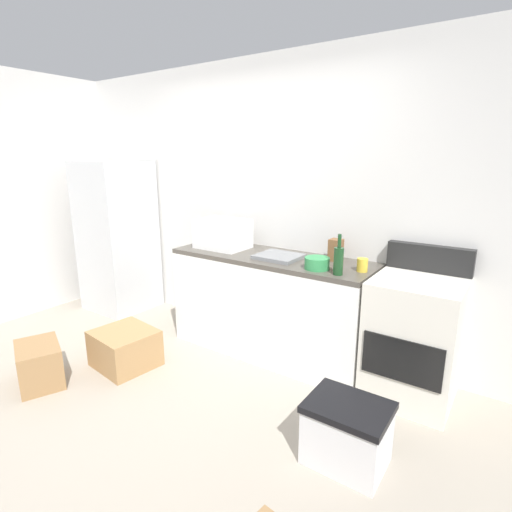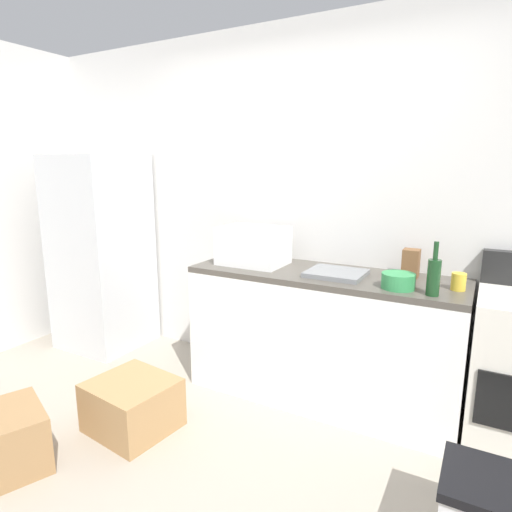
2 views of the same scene
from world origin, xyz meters
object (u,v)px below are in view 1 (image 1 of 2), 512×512
(knife_block, at_px, (336,250))
(mixing_bowl, at_px, (317,263))
(coffee_mug, at_px, (362,265))
(cardboard_box_large, at_px, (39,364))
(wine_bottle, at_px, (339,260))
(refrigerator, at_px, (118,237))
(cardboard_box_small, at_px, (125,348))
(storage_bin, at_px, (347,433))
(microwave, at_px, (223,234))
(stove_oven, at_px, (414,337))

(knife_block, bearing_deg, mixing_bowl, -92.92)
(coffee_mug, bearing_deg, cardboard_box_large, -144.27)
(wine_bottle, distance_m, mixing_bowl, 0.21)
(refrigerator, height_order, cardboard_box_large, refrigerator)
(cardboard_box_small, xyz_separation_m, storage_bin, (1.97, 0.02, 0.04))
(microwave, xyz_separation_m, mixing_bowl, (1.04, -0.15, -0.09))
(storage_bin, bearing_deg, microwave, 151.15)
(stove_oven, distance_m, microwave, 1.85)
(refrigerator, relative_size, mixing_bowl, 8.87)
(microwave, distance_m, coffee_mug, 1.35)
(cardboard_box_small, bearing_deg, microwave, 69.41)
(cardboard_box_large, distance_m, cardboard_box_small, 0.64)
(coffee_mug, xyz_separation_m, knife_block, (-0.29, 0.18, 0.04))
(wine_bottle, height_order, coffee_mug, wine_bottle)
(stove_oven, relative_size, coffee_mug, 11.00)
(coffee_mug, height_order, knife_block, knife_block)
(coffee_mug, xyz_separation_m, cardboard_box_large, (-2.02, -1.45, -0.79))
(cardboard_box_small, bearing_deg, coffee_mug, 27.79)
(mixing_bowl, xyz_separation_m, cardboard_box_small, (-1.39, -0.76, -0.79))
(microwave, xyz_separation_m, cardboard_box_large, (-0.66, -1.47, -0.88))
(coffee_mug, relative_size, cardboard_box_large, 0.23)
(microwave, distance_m, storage_bin, 2.04)
(refrigerator, xyz_separation_m, mixing_bowl, (2.56, -0.10, 0.10))
(microwave, relative_size, coffee_mug, 4.60)
(mixing_bowl, bearing_deg, microwave, 171.84)
(refrigerator, distance_m, stove_oven, 3.29)
(knife_block, distance_m, storage_bin, 1.44)
(stove_oven, bearing_deg, microwave, -179.78)
(refrigerator, distance_m, wine_bottle, 2.76)
(refrigerator, relative_size, cardboard_box_large, 3.92)
(microwave, bearing_deg, mixing_bowl, -8.16)
(storage_bin, bearing_deg, cardboard_box_small, -179.53)
(knife_block, relative_size, cardboard_box_large, 0.42)
(cardboard_box_large, distance_m, storage_bin, 2.36)
(refrigerator, height_order, mixing_bowl, refrigerator)
(knife_block, bearing_deg, refrigerator, -175.38)
(knife_block, relative_size, mixing_bowl, 0.95)
(wine_bottle, distance_m, cardboard_box_large, 2.44)
(coffee_mug, bearing_deg, mixing_bowl, -157.21)
(microwave, relative_size, knife_block, 2.56)
(refrigerator, bearing_deg, wine_bottle, -3.14)
(microwave, height_order, knife_block, microwave)
(coffee_mug, xyz_separation_m, cardboard_box_small, (-1.70, -0.89, -0.80))
(stove_oven, bearing_deg, coffee_mug, -176.19)
(refrigerator, height_order, storage_bin, refrigerator)
(refrigerator, relative_size, stove_oven, 1.53)
(stove_oven, xyz_separation_m, microwave, (-1.76, -0.01, 0.57))
(wine_bottle, height_order, cardboard_box_small, wine_bottle)
(wine_bottle, height_order, cardboard_box_large, wine_bottle)
(cardboard_box_large, xyz_separation_m, cardboard_box_small, (0.32, 0.56, -0.01))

